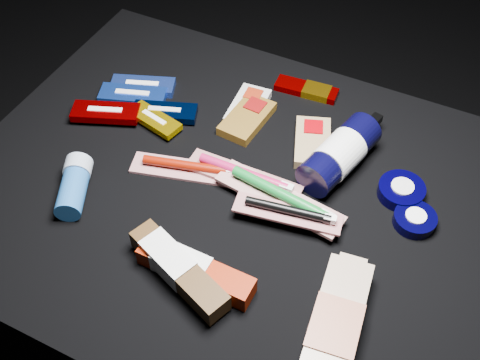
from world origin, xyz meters
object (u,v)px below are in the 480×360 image
at_px(deodorant_stick, 74,186).
at_px(toothpaste_carton_red, 191,269).
at_px(bodywash_bottle, 336,321).
at_px(lotion_bottle, 340,154).

xyz_separation_m(deodorant_stick, toothpaste_carton_red, (0.27, -0.06, -0.01)).
bearing_deg(toothpaste_carton_red, bodywash_bottle, 4.12).
xyz_separation_m(lotion_bottle, bodywash_bottle, (0.11, -0.31, -0.01)).
bearing_deg(bodywash_bottle, lotion_bottle, 102.66).
bearing_deg(bodywash_bottle, deodorant_stick, 168.43).
distance_m(lotion_bottle, bodywash_bottle, 0.33).
height_order(deodorant_stick, toothpaste_carton_red, deodorant_stick).
bearing_deg(deodorant_stick, bodywash_bottle, -30.42).
bearing_deg(bodywash_bottle, toothpaste_carton_red, 176.46).
height_order(lotion_bottle, toothpaste_carton_red, lotion_bottle).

